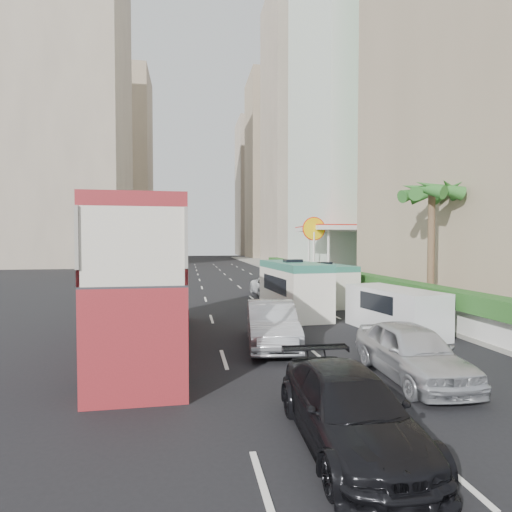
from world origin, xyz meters
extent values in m
plane|color=black|center=(0.00, 0.00, 0.00)|extent=(200.00, 200.00, 0.00)
cube|color=maroon|center=(-6.00, 0.00, 2.53)|extent=(2.50, 11.00, 5.06)
imported|color=silver|center=(-1.69, -0.51, 0.00)|extent=(2.30, 5.12, 1.63)
imported|color=silver|center=(1.47, -4.75, 0.00)|extent=(2.05, 4.68, 1.57)
imported|color=black|center=(-1.76, -7.96, 0.00)|extent=(2.08, 4.83, 1.39)
imported|color=silver|center=(1.09, 13.11, 0.00)|extent=(2.34, 4.78, 1.31)
cube|color=silver|center=(0.84, 5.86, 1.40)|extent=(2.54, 6.43, 2.79)
cube|color=silver|center=(3.82, 9.18, 1.23)|extent=(2.46, 5.74, 2.47)
cube|color=silver|center=(3.98, 0.78, 0.94)|extent=(2.62, 4.95, 1.88)
cube|color=silver|center=(3.87, 19.06, 0.99)|extent=(2.51, 5.12, 1.97)
cube|color=#99968C|center=(9.00, 25.00, 0.09)|extent=(6.00, 120.00, 0.18)
cube|color=silver|center=(6.20, 14.00, 0.68)|extent=(0.30, 44.00, 1.00)
cube|color=#2D6626|center=(6.20, 14.00, 1.53)|extent=(1.10, 44.00, 0.70)
cylinder|color=brown|center=(7.80, 4.00, 3.38)|extent=(0.36, 0.36, 6.40)
cube|color=silver|center=(10.00, 23.00, 2.75)|extent=(6.50, 8.00, 5.50)
cube|color=white|center=(18.00, 34.00, 29.00)|extent=(16.00, 18.00, 58.00)
cube|color=#B2A28C|center=(18.00, 58.00, 25.00)|extent=(16.00, 16.00, 50.00)
cube|color=tan|center=(17.00, 82.00, 22.00)|extent=(14.00, 14.00, 44.00)
cube|color=#B2A28C|center=(17.00, 104.00, 20.00)|extent=(14.00, 14.00, 40.00)
cube|color=#B2A28C|center=(-24.00, 55.00, 26.00)|extent=(18.00, 18.00, 52.00)
cube|color=tan|center=(-22.00, 90.00, 23.00)|extent=(16.00, 16.00, 46.00)
camera|label=1|loc=(-4.75, -15.02, 3.87)|focal=28.00mm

